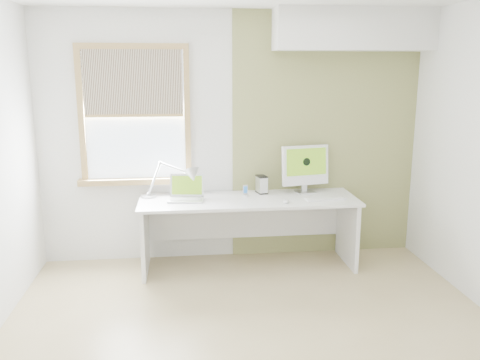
{
  "coord_description": "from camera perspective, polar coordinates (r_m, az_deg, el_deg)",
  "views": [
    {
      "loc": [
        -0.51,
        -3.45,
        2.02
      ],
      "look_at": [
        0.0,
        1.05,
        1.0
      ],
      "focal_mm": 37.33,
      "sensor_mm": 36.0,
      "label": 1
    }
  ],
  "objects": [
    {
      "name": "accent_wall",
      "position": [
        5.46,
        9.69,
        4.92
      ],
      "size": [
        2.0,
        0.02,
        2.6
      ],
      "primitive_type": "cube",
      "color": "olive",
      "rests_on": "room"
    },
    {
      "name": "window",
      "position": [
        5.21,
        -11.93,
        7.18
      ],
      "size": [
        1.2,
        0.14,
        1.42
      ],
      "color": "olive",
      "rests_on": "room"
    },
    {
      "name": "laptop",
      "position": [
        5.03,
        -6.15,
        -1.53
      ],
      "size": [
        0.38,
        0.32,
        0.24
      ],
      "color": "silver",
      "rests_on": "desk"
    },
    {
      "name": "phone_dock",
      "position": [
        5.14,
        0.61,
        -1.48
      ],
      "size": [
        0.08,
        0.08,
        0.12
      ],
      "color": "silver",
      "rests_on": "desk"
    },
    {
      "name": "room",
      "position": [
        3.56,
        1.92,
        1.02
      ],
      "size": [
        4.04,
        3.54,
        2.64
      ],
      "color": "tan",
      "rests_on": "ground"
    },
    {
      "name": "keyboard",
      "position": [
        5.07,
        9.75,
        -2.13
      ],
      "size": [
        0.41,
        0.14,
        0.02
      ],
      "color": "white",
      "rests_on": "desk"
    },
    {
      "name": "external_drive",
      "position": [
        5.25,
        2.48,
        -0.5
      ],
      "size": [
        0.12,
        0.16,
        0.19
      ],
      "color": "silver",
      "rests_on": "desk"
    },
    {
      "name": "imac",
      "position": [
        5.29,
        7.47,
        1.57
      ],
      "size": [
        0.52,
        0.21,
        0.5
      ],
      "color": "silver",
      "rests_on": "desk"
    },
    {
      "name": "mouse",
      "position": [
        4.9,
        5.3,
        -2.46
      ],
      "size": [
        0.08,
        0.11,
        0.03
      ],
      "primitive_type": "ellipsoid",
      "rotation": [
        0.0,
        0.0,
        -0.19
      ],
      "color": "white",
      "rests_on": "desk"
    },
    {
      "name": "desk",
      "position": [
        5.16,
        0.89,
        -4.06
      ],
      "size": [
        2.2,
        0.7,
        0.73
      ],
      "color": "silver",
      "rests_on": "room"
    },
    {
      "name": "soffit",
      "position": [
        5.32,
        12.83,
        16.48
      ],
      "size": [
        1.6,
        0.4,
        0.42
      ],
      "primitive_type": "cube",
      "color": "white",
      "rests_on": "room"
    },
    {
      "name": "desk_lamp",
      "position": [
        5.1,
        -6.39,
        0.21
      ],
      "size": [
        0.65,
        0.26,
        0.37
      ],
      "color": "silver",
      "rests_on": "desk"
    }
  ]
}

